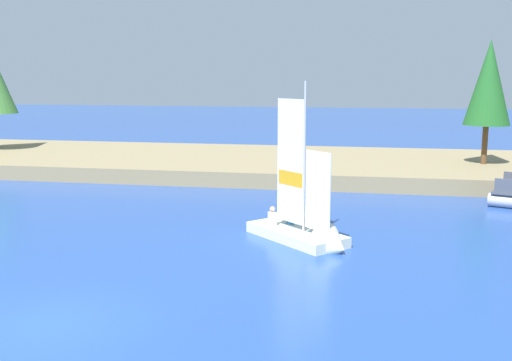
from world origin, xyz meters
The scene contains 4 objects.
ground_plane centered at (0.00, 0.00, 0.00)m, with size 200.00×200.00×0.00m, color #234793.
shore_bank centered at (0.00, 23.89, 0.41)m, with size 80.00×12.64×0.82m, color #897A56.
shoreline_tree_centre centered at (13.57, 23.25, 5.33)m, with size 2.52×2.52×6.87m.
sailboat centered at (5.37, 7.95, 0.36)m, with size 4.21×4.08×6.08m.
Camera 1 is at (7.21, -11.80, 5.69)m, focal length 41.79 mm.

